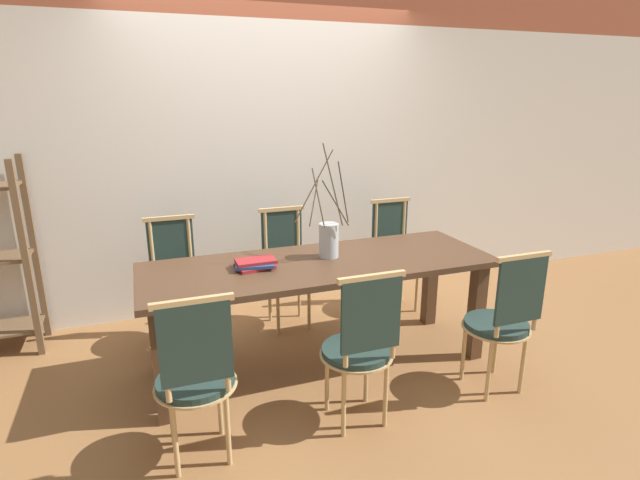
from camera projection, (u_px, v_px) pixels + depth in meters
ground_plane at (320, 362)px, 3.50m from camera, size 16.00×16.00×0.00m
wall_rear at (269, 120)px, 4.15m from camera, size 12.00×0.06×3.20m
dining_table at (320, 277)px, 3.32m from camera, size 2.32×0.81×0.75m
chair_near_leftend at (196, 374)px, 2.43m from camera, size 0.41×0.41×0.95m
chair_near_left at (360, 344)px, 2.72m from camera, size 0.41×0.41×0.95m
chair_near_center at (503, 318)px, 3.04m from camera, size 0.41×0.41×0.95m
chair_far_leftend at (175, 278)px, 3.70m from camera, size 0.41×0.41×0.95m
chair_far_left at (286, 265)px, 3.98m from camera, size 0.41×0.41×0.95m
chair_far_center at (395, 252)px, 4.30m from camera, size 0.41×0.41×0.95m
vase_centerpiece at (329, 239)px, 3.35m from camera, size 0.36×0.36×0.77m
book_stack at (255, 264)px, 3.16m from camera, size 0.27×0.21×0.06m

